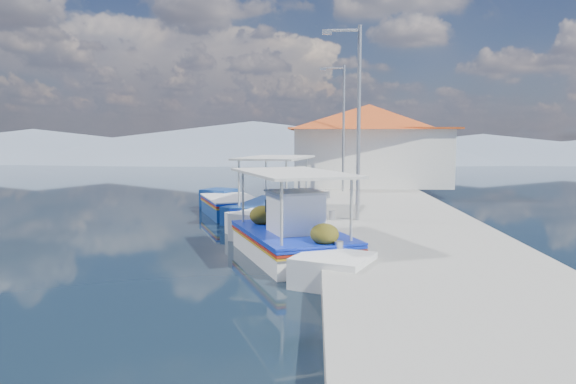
{
  "coord_description": "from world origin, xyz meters",
  "views": [
    {
      "loc": [
        3.27,
        -14.7,
        3.11
      ],
      "look_at": [
        2.37,
        2.77,
        1.3
      ],
      "focal_mm": 33.22,
      "sensor_mm": 36.0,
      "label": 1
    }
  ],
  "objects": [
    {
      "name": "harbor_building",
      "position": [
        6.2,
        15.0,
        2.78
      ],
      "size": [
        10.49,
        10.49,
        4.4
      ],
      "color": "white",
      "rests_on": "quay"
    },
    {
      "name": "quay",
      "position": [
        5.9,
        6.0,
        0.25
      ],
      "size": [
        5.0,
        44.0,
        0.5
      ],
      "primitive_type": "cube",
      "color": "#98968E",
      "rests_on": "ground"
    },
    {
      "name": "lamp_post_near",
      "position": [
        4.51,
        2.0,
        3.85
      ],
      "size": [
        1.21,
        0.14,
        6.0
      ],
      "color": "#A5A8AD",
      "rests_on": "quay"
    },
    {
      "name": "caique_blue_hull",
      "position": [
        -0.04,
        6.13,
        0.3
      ],
      "size": [
        3.3,
        5.82,
        1.11
      ],
      "rotation": [
        0.0,
        0.0,
        -0.37
      ],
      "color": "navy",
      "rests_on": "ground"
    },
    {
      "name": "caique_green_canopy",
      "position": [
        1.79,
        4.55,
        0.4
      ],
      "size": [
        3.0,
        6.99,
        2.66
      ],
      "rotation": [
        0.0,
        0.0,
        0.19
      ],
      "color": "white",
      "rests_on": "ground"
    },
    {
      "name": "mountain_ridge",
      "position": [
        6.54,
        56.0,
        2.04
      ],
      "size": [
        171.4,
        96.0,
        5.5
      ],
      "color": "slate",
      "rests_on": "ground"
    },
    {
      "name": "bollards",
      "position": [
        3.8,
        5.25,
        0.65
      ],
      "size": [
        0.2,
        17.2,
        0.3
      ],
      "color": "#A5A8AD",
      "rests_on": "quay"
    },
    {
      "name": "lamp_post_far",
      "position": [
        4.51,
        11.0,
        3.85
      ],
      "size": [
        1.21,
        0.14,
        6.0
      ],
      "color": "#A5A8AD",
      "rests_on": "quay"
    },
    {
      "name": "main_caique",
      "position": [
        2.7,
        -1.16,
        0.48
      ],
      "size": [
        3.97,
        7.0,
        2.48
      ],
      "rotation": [
        0.0,
        0.0,
        -0.38
      ],
      "color": "white",
      "rests_on": "ground"
    },
    {
      "name": "ground",
      "position": [
        0.0,
        0.0,
        0.0
      ],
      "size": [
        160.0,
        160.0,
        0.0
      ],
      "primitive_type": "plane",
      "color": "black",
      "rests_on": "ground"
    }
  ]
}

